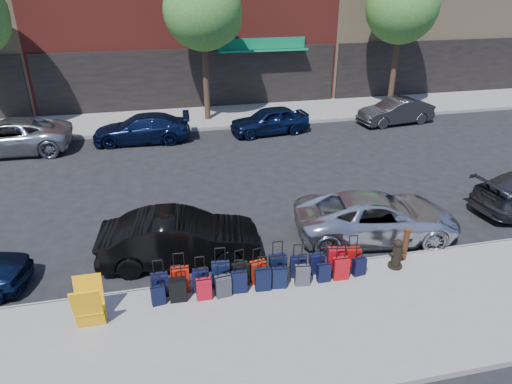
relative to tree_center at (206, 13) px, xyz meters
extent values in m
plane|color=black|center=(-0.64, -9.50, -5.41)|extent=(120.00, 120.00, 0.00)
cube|color=gray|center=(-0.64, -16.00, -5.34)|extent=(60.00, 4.00, 0.15)
cube|color=gray|center=(-0.64, 0.50, -5.34)|extent=(60.00, 4.00, 0.15)
cube|color=gray|center=(-0.64, -13.98, -5.34)|extent=(60.00, 0.08, 0.15)
cube|color=gray|center=(-0.64, -1.52, -5.34)|extent=(60.00, 0.08, 0.15)
cube|color=black|center=(-0.64, 2.45, -3.71)|extent=(16.66, 0.15, 3.40)
cube|color=#0C6E44|center=(3.36, 2.10, -2.21)|extent=(5.00, 0.91, 0.27)
cube|color=#0C6E44|center=(3.36, 2.40, -1.86)|extent=(5.00, 0.10, 0.60)
cube|color=black|center=(15.36, 2.45, -3.71)|extent=(14.70, 0.15, 3.40)
cylinder|color=black|center=(-0.14, 0.00, -2.86)|extent=(0.30, 0.30, 4.80)
sphere|color=#2D6E24|center=(-0.14, 0.00, 0.11)|extent=(3.80, 3.80, 3.80)
sphere|color=#2D6E24|center=(0.46, 0.00, -0.27)|extent=(2.58, 2.58, 2.58)
cylinder|color=black|center=(10.36, 0.00, -2.86)|extent=(0.30, 0.30, 4.80)
sphere|color=#2D6E24|center=(10.36, 0.00, 0.11)|extent=(3.80, 3.80, 3.80)
sphere|color=#2D6E24|center=(10.96, 0.00, -0.27)|extent=(2.58, 2.58, 2.58)
cube|color=black|center=(-3.11, -14.32, -4.96)|extent=(0.41, 0.23, 0.61)
cylinder|color=black|center=(-3.11, -14.32, -4.30)|extent=(0.23, 0.03, 0.03)
cube|color=#9C150A|center=(-2.62, -14.26, -4.93)|extent=(0.45, 0.26, 0.66)
cylinder|color=black|center=(-2.62, -14.26, -4.22)|extent=(0.25, 0.04, 0.03)
cube|color=black|center=(-2.13, -14.34, -4.97)|extent=(0.40, 0.24, 0.59)
cylinder|color=black|center=(-2.13, -14.34, -4.33)|extent=(0.22, 0.05, 0.03)
cube|color=black|center=(-1.62, -14.26, -4.93)|extent=(0.47, 0.29, 0.66)
cylinder|color=black|center=(-1.62, -14.26, -4.21)|extent=(0.25, 0.06, 0.03)
cube|color=black|center=(-1.14, -14.33, -4.96)|extent=(0.44, 0.30, 0.61)
cylinder|color=black|center=(-1.14, -14.33, -4.29)|extent=(0.23, 0.08, 0.03)
cube|color=#991B09|center=(-0.68, -14.31, -4.97)|extent=(0.42, 0.28, 0.59)
cylinder|color=black|center=(-0.68, -14.31, -4.33)|extent=(0.22, 0.07, 0.03)
cube|color=black|center=(-0.16, -14.26, -4.94)|extent=(0.44, 0.26, 0.65)
cylinder|color=black|center=(-0.16, -14.26, -4.23)|extent=(0.24, 0.04, 0.03)
cube|color=black|center=(0.36, -14.30, -4.98)|extent=(0.40, 0.26, 0.57)
cylinder|color=black|center=(0.36, -14.30, -4.36)|extent=(0.22, 0.06, 0.03)
cube|color=black|center=(0.87, -14.27, -4.98)|extent=(0.38, 0.21, 0.56)
cylinder|color=black|center=(0.87, -14.27, -4.38)|extent=(0.21, 0.04, 0.03)
cube|color=maroon|center=(1.40, -14.27, -4.93)|extent=(0.48, 0.32, 0.66)
cylinder|color=black|center=(1.40, -14.27, -4.22)|extent=(0.25, 0.08, 0.03)
cube|color=#980D09|center=(1.88, -14.25, -4.97)|extent=(0.40, 0.24, 0.59)
cylinder|color=black|center=(1.88, -14.25, -4.33)|extent=(0.22, 0.05, 0.03)
cube|color=black|center=(-3.17, -14.63, -5.03)|extent=(0.34, 0.23, 0.47)
cylinder|color=black|center=(-3.17, -14.63, -4.51)|extent=(0.18, 0.06, 0.03)
cube|color=black|center=(-2.70, -14.60, -4.97)|extent=(0.41, 0.24, 0.59)
cylinder|color=black|center=(-2.70, -14.60, -4.32)|extent=(0.23, 0.04, 0.03)
cube|color=#B40B1C|center=(-2.09, -14.67, -5.00)|extent=(0.36, 0.21, 0.53)
cylinder|color=black|center=(-2.09, -14.67, -4.42)|extent=(0.20, 0.03, 0.03)
cube|color=#333337|center=(-1.63, -14.67, -4.99)|extent=(0.39, 0.26, 0.55)
cylinder|color=black|center=(-1.63, -14.67, -4.39)|extent=(0.21, 0.06, 0.03)
cube|color=black|center=(-1.22, -14.59, -4.99)|extent=(0.38, 0.23, 0.55)
cylinder|color=black|center=(-1.22, -14.59, -4.39)|extent=(0.21, 0.04, 0.03)
cube|color=black|center=(-0.64, -14.63, -4.98)|extent=(0.40, 0.25, 0.57)
cylinder|color=black|center=(-0.64, -14.63, -4.36)|extent=(0.22, 0.05, 0.03)
cube|color=black|center=(-0.22, -14.63, -5.00)|extent=(0.38, 0.26, 0.53)
cylinder|color=black|center=(-0.22, -14.63, -4.43)|extent=(0.20, 0.06, 0.03)
cube|color=#3C3C41|center=(0.36, -14.66, -4.99)|extent=(0.39, 0.25, 0.53)
cylinder|color=black|center=(0.36, -14.66, -4.41)|extent=(0.21, 0.06, 0.03)
cube|color=black|center=(0.94, -14.65, -5.02)|extent=(0.33, 0.19, 0.48)
cylinder|color=black|center=(0.94, -14.65, -4.50)|extent=(0.18, 0.03, 0.03)
cube|color=#AD0B12|center=(1.39, -14.64, -4.97)|extent=(0.41, 0.24, 0.59)
cylinder|color=black|center=(1.39, -14.64, -4.33)|extent=(0.22, 0.04, 0.03)
cube|color=black|center=(1.92, -14.59, -5.02)|extent=(0.35, 0.23, 0.48)
cylinder|color=black|center=(1.92, -14.59, -4.49)|extent=(0.19, 0.06, 0.03)
cylinder|color=black|center=(3.01, -14.49, -5.23)|extent=(0.38, 0.38, 0.06)
cylinder|color=black|center=(3.01, -14.49, -4.90)|extent=(0.25, 0.25, 0.59)
sphere|color=black|center=(3.01, -14.49, -4.53)|extent=(0.23, 0.23, 0.23)
cylinder|color=black|center=(3.01, -14.49, -4.84)|extent=(0.43, 0.16, 0.11)
cylinder|color=#38190C|center=(3.41, -14.21, -4.80)|extent=(0.15, 0.15, 0.92)
cylinder|color=#38190C|center=(3.41, -14.21, -4.34)|extent=(0.17, 0.17, 0.04)
cube|color=#FBAC0D|center=(-4.64, -15.18, -4.71)|extent=(0.61, 0.28, 1.09)
cube|color=#FBAC0D|center=(-4.64, -14.78, -4.71)|extent=(0.61, 0.28, 1.09)
cube|color=#FBAC0D|center=(-4.64, -14.98, -4.87)|extent=(0.61, 0.40, 0.02)
imported|color=black|center=(-2.49, -12.74, -4.70)|extent=(4.44, 1.88, 1.43)
imported|color=silver|center=(3.29, -12.70, -4.74)|extent=(5.09, 2.86, 1.34)
imported|color=#B5B8BD|center=(-9.21, -2.70, -4.68)|extent=(5.30, 2.50, 1.46)
imported|color=#0C1637|center=(-3.52, -2.52, -4.77)|extent=(4.54, 2.06, 1.29)
imported|color=#0D193A|center=(2.57, -2.63, -4.75)|extent=(4.02, 2.00, 1.31)
imported|color=#2F2F32|center=(9.36, -2.52, -4.76)|extent=(4.07, 1.83, 1.29)
camera|label=1|loc=(-2.80, -23.47, 1.85)|focal=32.00mm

